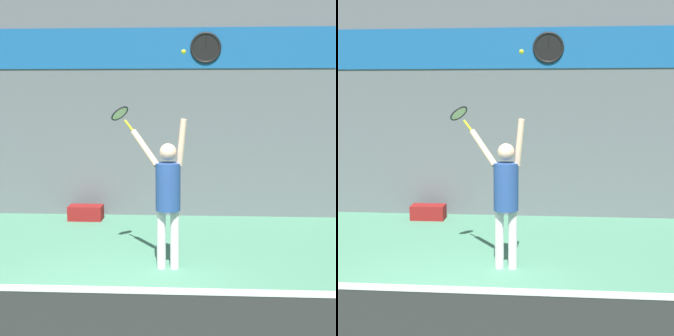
% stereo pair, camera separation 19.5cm
% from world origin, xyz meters
% --- Properties ---
extents(ground_plane, '(18.00, 18.00, 0.00)m').
position_xyz_m(ground_plane, '(0.00, 0.00, 0.00)').
color(ground_plane, '#4C8C6B').
extents(back_wall, '(18.00, 0.10, 5.00)m').
position_xyz_m(back_wall, '(0.00, 4.77, 2.50)').
color(back_wall, slate).
rests_on(back_wall, ground_plane).
extents(sponsor_banner, '(7.75, 0.02, 0.81)m').
position_xyz_m(sponsor_banner, '(0.00, 4.71, 3.46)').
color(sponsor_banner, '#195B9E').
extents(scoreboard_clock, '(0.63, 0.06, 0.63)m').
position_xyz_m(scoreboard_clock, '(1.28, 4.69, 3.46)').
color(scoreboard_clock, black).
extents(tennis_player, '(0.86, 0.53, 2.17)m').
position_xyz_m(tennis_player, '(0.68, 1.58, 1.14)').
color(tennis_player, white).
rests_on(tennis_player, ground_plane).
extents(tennis_racket, '(0.41, 0.38, 0.38)m').
position_xyz_m(tennis_racket, '(-0.04, 1.99, 2.21)').
color(tennis_racket, yellow).
extents(tennis_ball, '(0.07, 0.07, 0.07)m').
position_xyz_m(tennis_ball, '(0.90, 1.55, 3.07)').
color(tennis_ball, '#CCDB2D').
extents(equipment_bag, '(0.69, 0.36, 0.30)m').
position_xyz_m(equipment_bag, '(-1.13, 4.27, 0.15)').
color(equipment_bag, maroon).
rests_on(equipment_bag, ground_plane).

